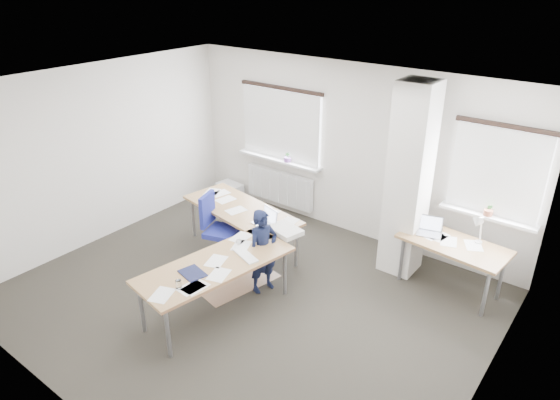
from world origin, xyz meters
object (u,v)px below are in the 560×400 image
Objects in this scene: desk_main at (232,237)px; task_chair at (220,241)px; person at (263,251)px; desk_side at (453,246)px.

task_chair is at bearing 160.62° from desk_main.
desk_main is at bearing -46.84° from task_chair.
person is at bearing -30.08° from task_chair.
desk_side is (2.50, 1.63, -0.01)m from desk_main.
person is (1.03, -0.23, 0.31)m from task_chair.
task_chair is at bearing 94.03° from person.
desk_side reaches higher than task_chair.
desk_main is at bearing -141.10° from desk_side.
person is at bearing -136.74° from desk_side.
desk_main is 2.85× the size of task_chair.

